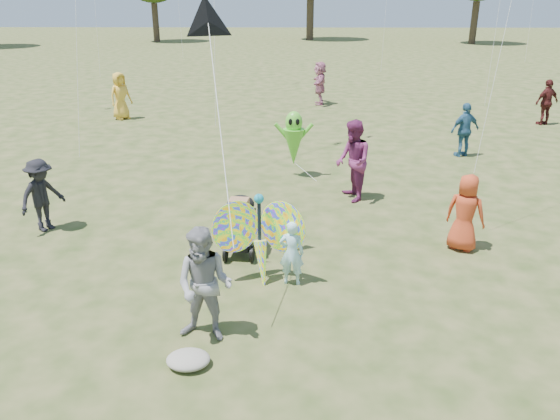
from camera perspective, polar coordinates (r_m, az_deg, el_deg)
The scene contains 15 objects.
ground at distance 8.37m, azimuth 1.19°, elevation -10.84°, with size 160.00×160.00×0.00m, color #51592B.
child_girl at distance 8.93m, azimuth 1.22°, elevation -4.50°, with size 0.41×0.27×1.12m, color #A7DFEC.
adult_man at distance 7.50m, azimuth -7.88°, elevation -7.81°, with size 0.81×0.63×1.66m, color gray.
grey_bag at distance 7.41m, azimuth -9.57°, elevation -15.16°, with size 0.57×0.47×0.18m, color gray.
crowd_a at distance 10.65m, azimuth 18.81°, elevation -0.27°, with size 0.72×0.47×1.47m, color #BA3C1D.
crowd_b at distance 11.93m, azimuth -23.65°, elevation 1.42°, with size 0.97×0.56×1.50m, color black.
crowd_c at distance 17.10m, azimuth 18.75°, elevation 7.93°, with size 0.93×0.39×1.59m, color #2E5D80.
crowd_e at distance 12.67m, azimuth 7.63°, elevation 5.09°, with size 0.91×0.71×1.88m, color #702555.
crowd_g at distance 22.23m, azimuth -16.34°, elevation 11.37°, with size 0.87×0.57×1.79m, color gold.
crowd_h at distance 22.64m, azimuth 26.09°, elevation 10.08°, with size 0.97×0.40×1.66m, color #491818.
crowd_j at distance 24.49m, azimuth 4.18°, elevation 13.08°, with size 1.70×0.54×1.84m, color #B86987.
jogging_stroller at distance 10.03m, azimuth -4.20°, elevation -1.22°, with size 0.56×1.08×1.09m.
butterfly_kite at distance 8.94m, azimuth -2.08°, elevation -3.01°, with size 1.74×0.75×1.73m.
delta_kite_rig at distance 8.85m, azimuth -7.50°, elevation 18.69°, with size 0.98×2.54×3.18m.
alien_kite at distance 14.27m, azimuth 1.44°, elevation 7.26°, with size 1.12×0.69×1.74m.
Camera 1 is at (-0.03, -7.07, 4.47)m, focal length 35.00 mm.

